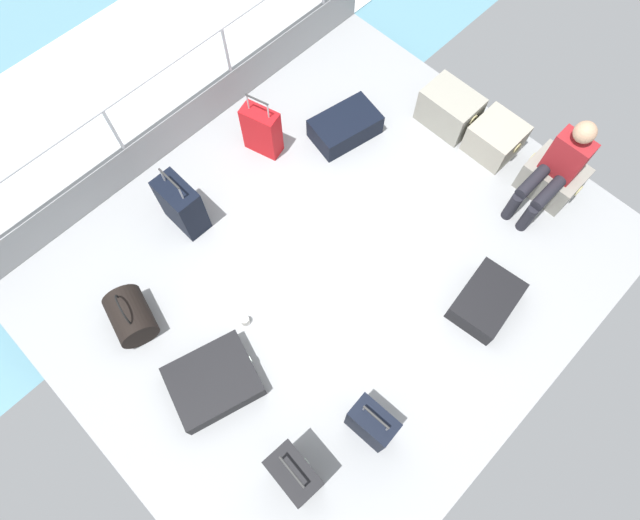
% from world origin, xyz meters
% --- Properties ---
extents(ground_plane, '(4.40, 5.20, 0.06)m').
position_xyz_m(ground_plane, '(0.00, 0.00, -0.03)').
color(ground_plane, '#939699').
extents(gunwale_port, '(0.06, 5.20, 0.45)m').
position_xyz_m(gunwale_port, '(-2.17, 0.00, 0.23)').
color(gunwale_port, '#939699').
rests_on(gunwale_port, ground_plane).
extents(railing_port, '(0.04, 4.20, 1.02)m').
position_xyz_m(railing_port, '(-2.17, 0.00, 0.78)').
color(railing_port, silver).
rests_on(railing_port, ground_plane).
extents(sea_wake, '(12.00, 12.00, 0.01)m').
position_xyz_m(sea_wake, '(-3.60, 0.00, -0.34)').
color(sea_wake, '#598C9E').
rests_on(sea_wake, ground_plane).
extents(cargo_crate_0, '(0.62, 0.42, 0.42)m').
position_xyz_m(cargo_crate_0, '(-0.30, 2.11, 0.21)').
color(cargo_crate_0, gray).
rests_on(cargo_crate_0, ground_plane).
extents(cargo_crate_1, '(0.52, 0.48, 0.36)m').
position_xyz_m(cargo_crate_1, '(0.27, 2.18, 0.18)').
color(cargo_crate_1, '#9E9989').
rests_on(cargo_crate_1, ground_plane).
extents(cargo_crate_2, '(0.57, 0.45, 0.37)m').
position_xyz_m(cargo_crate_2, '(0.98, 2.18, 0.19)').
color(cargo_crate_2, gray).
rests_on(cargo_crate_2, ground_plane).
extents(passenger_seated, '(0.34, 0.66, 1.07)m').
position_xyz_m(passenger_seated, '(0.98, 2.00, 0.56)').
color(passenger_seated, maroon).
rests_on(passenger_seated, ground_plane).
extents(suitcase_0, '(0.42, 0.28, 0.77)m').
position_xyz_m(suitcase_0, '(-1.46, 0.47, 0.29)').
color(suitcase_0, red).
rests_on(suitcase_0, ground_plane).
extents(suitcase_1, '(0.42, 0.28, 0.84)m').
position_xyz_m(suitcase_1, '(1.13, -1.57, 0.34)').
color(suitcase_1, black).
rests_on(suitcase_1, ground_plane).
extents(suitcase_2, '(0.53, 0.70, 0.23)m').
position_xyz_m(suitcase_2, '(1.31, 0.70, 0.11)').
color(suitcase_2, black).
rests_on(suitcase_2, ground_plane).
extents(suitcase_3, '(0.78, 0.86, 0.21)m').
position_xyz_m(suitcase_3, '(0.09, -1.55, 0.11)').
color(suitcase_3, black).
rests_on(suitcase_3, ground_plane).
extents(suitcase_4, '(0.39, 0.24, 0.68)m').
position_xyz_m(suitcase_4, '(1.30, -0.87, 0.28)').
color(suitcase_4, black).
rests_on(suitcase_4, ground_plane).
extents(suitcase_5, '(0.44, 0.26, 0.78)m').
position_xyz_m(suitcase_5, '(-1.36, -0.67, 0.30)').
color(suitcase_5, black).
rests_on(suitcase_5, ground_plane).
extents(suitcase_6, '(0.56, 0.78, 0.25)m').
position_xyz_m(suitcase_6, '(-0.97, 1.21, 0.13)').
color(suitcase_6, black).
rests_on(suitcase_6, ground_plane).
extents(duffel_bag, '(0.54, 0.45, 0.51)m').
position_xyz_m(duffel_bag, '(-0.87, -1.70, 0.18)').
color(duffel_bag, black).
rests_on(duffel_bag, ground_plane).
extents(paper_cup, '(0.08, 0.08, 0.10)m').
position_xyz_m(paper_cup, '(-0.15, -0.99, 0.05)').
color(paper_cup, white).
rests_on(paper_cup, ground_plane).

